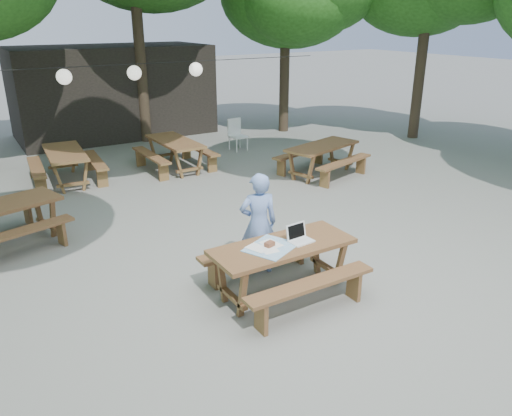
{
  "coord_description": "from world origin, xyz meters",
  "views": [
    {
      "loc": [
        -4.08,
        -5.89,
        3.65
      ],
      "look_at": [
        -0.56,
        -0.12,
        1.05
      ],
      "focal_mm": 35.0,
      "sensor_mm": 36.0,
      "label": 1
    }
  ],
  "objects": [
    {
      "name": "pavilion",
      "position": [
        0.5,
        10.5,
        1.4
      ],
      "size": [
        6.0,
        3.0,
        2.8
      ],
      "primitive_type": "cube",
      "color": "black",
      "rests_on": "ground"
    },
    {
      "name": "ground",
      "position": [
        0.0,
        0.0,
        0.0
      ],
      "size": [
        80.0,
        80.0,
        0.0
      ],
      "primitive_type": "plane",
      "color": "slate",
      "rests_on": "ground"
    },
    {
      "name": "picnic_table_far_w",
      "position": [
        -2.02,
        5.96,
        0.39
      ],
      "size": [
        1.72,
        2.05,
        0.75
      ],
      "rotation": [
        0.0,
        0.0,
        1.5
      ],
      "color": "brown",
      "rests_on": "ground"
    },
    {
      "name": "paper_lanterns",
      "position": [
        -0.19,
        6.0,
        2.4
      ],
      "size": [
        9.0,
        0.34,
        0.38
      ],
      "color": "black",
      "rests_on": "ground"
    },
    {
      "name": "woman",
      "position": [
        -0.5,
        -0.1,
        0.78
      ],
      "size": [
        0.66,
        0.53,
        1.56
      ],
      "primitive_type": "imported",
      "rotation": [
        0.0,
        0.0,
        2.83
      ],
      "color": "#7796DA",
      "rests_on": "ground"
    },
    {
      "name": "laptop",
      "position": [
        -0.3,
        -0.84,
        0.81
      ],
      "size": [
        0.35,
        0.29,
        0.24
      ],
      "rotation": [
        0.0,
        0.0,
        0.09
      ],
      "color": "white",
      "rests_on": "main_picnic_table"
    },
    {
      "name": "picnic_table_far_e",
      "position": [
        0.57,
        5.65,
        0.39
      ],
      "size": [
        1.63,
        2.02,
        0.75
      ],
      "rotation": [
        0.0,
        0.0,
        1.6
      ],
      "color": "brown",
      "rests_on": "ground"
    },
    {
      "name": "picnic_table_ne",
      "position": [
        3.43,
        3.32,
        0.39
      ],
      "size": [
        2.25,
        2.02,
        0.75
      ],
      "rotation": [
        0.0,
        0.0,
        0.26
      ],
      "color": "brown",
      "rests_on": "ground"
    },
    {
      "name": "main_picnic_table",
      "position": [
        -0.56,
        -0.82,
        0.39
      ],
      "size": [
        2.0,
        1.58,
        0.75
      ],
      "color": "brown",
      "rests_on": "ground"
    },
    {
      "name": "tabletop_clutter",
      "position": [
        -0.76,
        -0.82,
        0.76
      ],
      "size": [
        0.82,
        0.77,
        0.08
      ],
      "color": "#3B90CB",
      "rests_on": "main_picnic_table"
    },
    {
      "name": "plastic_chair",
      "position": [
        2.88,
        6.52,
        0.26
      ],
      "size": [
        0.48,
        0.48,
        0.9
      ],
      "rotation": [
        0.0,
        0.0,
        0.09
      ],
      "color": "white",
      "rests_on": "ground"
    }
  ]
}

